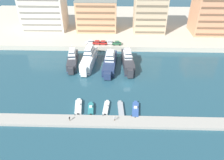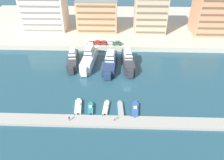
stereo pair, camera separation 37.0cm
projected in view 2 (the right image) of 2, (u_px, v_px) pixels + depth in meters
name	position (u px, v px, depth m)	size (l,w,h in m)	color
ground_plane	(127.00, 84.00, 79.28)	(400.00, 400.00, 0.00)	#234C5B
quay_promenade	(125.00, 24.00, 130.22)	(180.00, 70.00, 2.31)	beige
pier_dock	(129.00, 122.00, 62.40)	(120.00, 4.43, 0.84)	#A8A399
yacht_charcoal_far_left	(73.00, 59.00, 90.53)	(5.19, 17.69, 7.86)	#333338
yacht_white_left	(89.00, 58.00, 90.16)	(5.66, 20.78, 9.03)	white
yacht_navy_mid_left	(110.00, 62.00, 88.85)	(5.68, 20.85, 7.59)	navy
yacht_charcoal_center_left	(128.00, 61.00, 88.87)	(5.17, 19.40, 8.23)	#333338
motorboat_white_far_left	(78.00, 107.00, 67.99)	(2.70, 7.50, 1.44)	white
motorboat_teal_left	(91.00, 109.00, 67.25)	(2.11, 5.97, 1.44)	teal
motorboat_white_mid_left	(106.00, 108.00, 67.68)	(2.00, 6.92, 1.20)	white
motorboat_grey_center_left	(121.00, 110.00, 67.03)	(2.14, 8.09, 0.82)	#9EA3A8
motorboat_blue_center	(135.00, 110.00, 66.80)	(2.51, 7.93, 1.47)	#33569E
car_white_far_left	(91.00, 42.00, 102.89)	(4.17, 2.06, 1.80)	white
car_red_left	(98.00, 42.00, 102.45)	(4.11, 1.94, 1.80)	red
car_red_mid_left	(103.00, 43.00, 102.22)	(4.10, 1.93, 1.80)	red
car_white_center_left	(110.00, 42.00, 102.55)	(4.13, 1.98, 1.80)	white
car_green_center	(117.00, 43.00, 101.88)	(4.14, 1.99, 1.80)	#2D6642
apartment_block_far_left	(45.00, 11.00, 115.70)	(22.44, 15.11, 20.87)	silver
apartment_block_left	(97.00, 14.00, 115.17)	(21.10, 13.96, 18.12)	tan
apartment_block_mid_left	(151.00, 9.00, 110.97)	(16.41, 12.70, 25.32)	#C6AD89
apartment_block_center_left	(210.00, 13.00, 110.20)	(16.21, 14.89, 21.99)	tan
pedestrian_near_edge	(114.00, 118.00, 61.78)	(0.44, 0.55, 1.67)	#7A6B56
pedestrian_mid_deck	(69.00, 118.00, 61.87)	(0.30, 0.60, 1.58)	#7A6B56
bollard_west	(75.00, 114.00, 64.09)	(0.20, 0.20, 0.61)	#2D2D33
bollard_west_mid	(103.00, 115.00, 63.86)	(0.20, 0.20, 0.61)	#2D2D33
bollard_east_mid	(131.00, 116.00, 63.62)	(0.20, 0.20, 0.61)	#2D2D33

